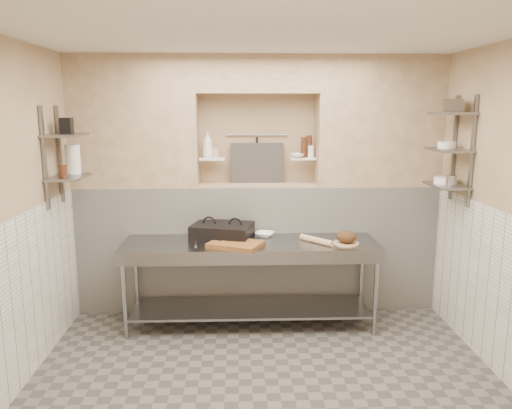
{
  "coord_description": "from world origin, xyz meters",
  "views": [
    {
      "loc": [
        -0.21,
        -3.74,
        2.26
      ],
      "look_at": [
        -0.05,
        0.9,
        1.35
      ],
      "focal_mm": 35.0,
      "sensor_mm": 36.0,
      "label": 1
    }
  ],
  "objects_px": {
    "prep_table": "(250,266)",
    "panini_press": "(222,232)",
    "bottle_soap": "(208,144)",
    "mixing_bowl": "(265,234)",
    "bowl_alcove": "(297,156)",
    "jug_left": "(73,159)",
    "bread_loaf": "(346,237)",
    "cutting_board": "(236,244)",
    "rolling_pin": "(316,240)"
  },
  "relations": [
    {
      "from": "prep_table",
      "to": "panini_press",
      "type": "height_order",
      "value": "panini_press"
    },
    {
      "from": "panini_press",
      "to": "bottle_soap",
      "type": "relative_size",
      "value": 2.38
    },
    {
      "from": "mixing_bowl",
      "to": "bowl_alcove",
      "type": "relative_size",
      "value": 1.32
    },
    {
      "from": "bottle_soap",
      "to": "jug_left",
      "type": "xyz_separation_m",
      "value": [
        -1.29,
        -0.53,
        -0.1
      ]
    },
    {
      "from": "bottle_soap",
      "to": "jug_left",
      "type": "bearing_deg",
      "value": -157.82
    },
    {
      "from": "bread_loaf",
      "to": "bottle_soap",
      "type": "bearing_deg",
      "value": 155.13
    },
    {
      "from": "mixing_bowl",
      "to": "bottle_soap",
      "type": "distance_m",
      "value": 1.17
    },
    {
      "from": "prep_table",
      "to": "cutting_board",
      "type": "height_order",
      "value": "cutting_board"
    },
    {
      "from": "cutting_board",
      "to": "jug_left",
      "type": "bearing_deg",
      "value": 173.47
    },
    {
      "from": "cutting_board",
      "to": "rolling_pin",
      "type": "xyz_separation_m",
      "value": [
        0.82,
        0.1,
        0.01
      ]
    },
    {
      "from": "prep_table",
      "to": "jug_left",
      "type": "bearing_deg",
      "value": 178.83
    },
    {
      "from": "rolling_pin",
      "to": "bread_loaf",
      "type": "distance_m",
      "value": 0.3
    },
    {
      "from": "prep_table",
      "to": "bowl_alcove",
      "type": "height_order",
      "value": "bowl_alcove"
    },
    {
      "from": "panini_press",
      "to": "cutting_board",
      "type": "distance_m",
      "value": 0.32
    },
    {
      "from": "panini_press",
      "to": "jug_left",
      "type": "height_order",
      "value": "jug_left"
    },
    {
      "from": "bread_loaf",
      "to": "mixing_bowl",
      "type": "bearing_deg",
      "value": 158.3
    },
    {
      "from": "panini_press",
      "to": "bread_loaf",
      "type": "xyz_separation_m",
      "value": [
        1.26,
        -0.23,
        -0.01
      ]
    },
    {
      "from": "bread_loaf",
      "to": "jug_left",
      "type": "bearing_deg",
      "value": 177.24
    },
    {
      "from": "cutting_board",
      "to": "mixing_bowl",
      "type": "bearing_deg",
      "value": 50.35
    },
    {
      "from": "bottle_soap",
      "to": "bread_loaf",
      "type": "bearing_deg",
      "value": -24.87
    },
    {
      "from": "cutting_board",
      "to": "bread_loaf",
      "type": "distance_m",
      "value": 1.12
    },
    {
      "from": "prep_table",
      "to": "bowl_alcove",
      "type": "bearing_deg",
      "value": 45.13
    },
    {
      "from": "panini_press",
      "to": "cutting_board",
      "type": "height_order",
      "value": "panini_press"
    },
    {
      "from": "mixing_bowl",
      "to": "rolling_pin",
      "type": "bearing_deg",
      "value": -28.22
    },
    {
      "from": "mixing_bowl",
      "to": "jug_left",
      "type": "xyz_separation_m",
      "value": [
        -1.9,
        -0.19,
        0.83
      ]
    },
    {
      "from": "panini_press",
      "to": "mixing_bowl",
      "type": "distance_m",
      "value": 0.46
    },
    {
      "from": "prep_table",
      "to": "rolling_pin",
      "type": "height_order",
      "value": "rolling_pin"
    },
    {
      "from": "rolling_pin",
      "to": "bottle_soap",
      "type": "xyz_separation_m",
      "value": [
        -1.12,
        0.61,
        0.93
      ]
    },
    {
      "from": "prep_table",
      "to": "panini_press",
      "type": "distance_m",
      "value": 0.47
    },
    {
      "from": "mixing_bowl",
      "to": "bowl_alcove",
      "type": "bearing_deg",
      "value": 39.5
    },
    {
      "from": "bowl_alcove",
      "to": "jug_left",
      "type": "height_order",
      "value": "jug_left"
    },
    {
      "from": "mixing_bowl",
      "to": "panini_press",
      "type": "bearing_deg",
      "value": -168.89
    },
    {
      "from": "panini_press",
      "to": "mixing_bowl",
      "type": "bearing_deg",
      "value": 25.99
    },
    {
      "from": "mixing_bowl",
      "to": "bottle_soap",
      "type": "xyz_separation_m",
      "value": [
        -0.61,
        0.34,
        0.93
      ]
    },
    {
      "from": "bread_loaf",
      "to": "bottle_soap",
      "type": "height_order",
      "value": "bottle_soap"
    },
    {
      "from": "cutting_board",
      "to": "rolling_pin",
      "type": "height_order",
      "value": "rolling_pin"
    },
    {
      "from": "bottle_soap",
      "to": "bowl_alcove",
      "type": "bearing_deg",
      "value": -1.83
    },
    {
      "from": "panini_press",
      "to": "bowl_alcove",
      "type": "distance_m",
      "value": 1.18
    },
    {
      "from": "bottle_soap",
      "to": "mixing_bowl",
      "type": "bearing_deg",
      "value": -28.81
    },
    {
      "from": "cutting_board",
      "to": "bread_loaf",
      "type": "xyz_separation_m",
      "value": [
        1.12,
        0.05,
        0.05
      ]
    },
    {
      "from": "cutting_board",
      "to": "bowl_alcove",
      "type": "xyz_separation_m",
      "value": [
        0.68,
        0.68,
        0.81
      ]
    },
    {
      "from": "prep_table",
      "to": "bread_loaf",
      "type": "bearing_deg",
      "value": -5.63
    },
    {
      "from": "panini_press",
      "to": "bottle_soap",
      "type": "height_order",
      "value": "bottle_soap"
    },
    {
      "from": "rolling_pin",
      "to": "prep_table",
      "type": "bearing_deg",
      "value": 175.88
    },
    {
      "from": "cutting_board",
      "to": "bottle_soap",
      "type": "height_order",
      "value": "bottle_soap"
    },
    {
      "from": "bread_loaf",
      "to": "bowl_alcove",
      "type": "xyz_separation_m",
      "value": [
        -0.44,
        0.63,
        0.76
      ]
    },
    {
      "from": "cutting_board",
      "to": "bottle_soap",
      "type": "bearing_deg",
      "value": 113.14
    },
    {
      "from": "mixing_bowl",
      "to": "cutting_board",
      "type": "bearing_deg",
      "value": -129.65
    },
    {
      "from": "panini_press",
      "to": "bowl_alcove",
      "type": "height_order",
      "value": "bowl_alcove"
    },
    {
      "from": "prep_table",
      "to": "jug_left",
      "type": "height_order",
      "value": "jug_left"
    }
  ]
}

